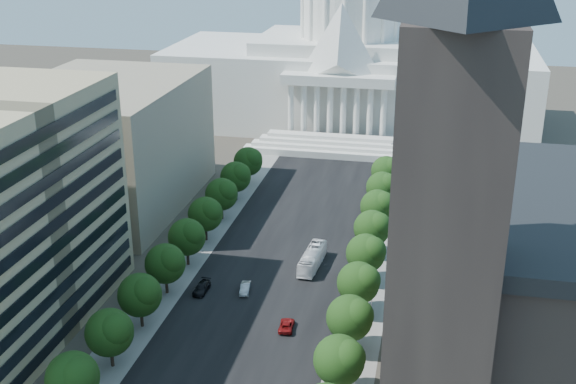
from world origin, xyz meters
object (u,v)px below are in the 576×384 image
Objects in this scene: car_silver at (245,288)px; car_dark_b at (202,288)px; city_bus at (312,259)px; car_red at (287,325)px.

car_dark_b is at bearing -176.51° from car_silver.
car_silver is 0.38× the size of city_bus.
car_silver is 0.87× the size of car_dark_b.
car_silver reaches higher than car_red.
city_bus is at bearing 38.77° from car_dark_b.
car_red is at bearing -26.31° from car_dark_b.
city_bus reaches higher than car_dark_b.
car_red is at bearing -86.26° from city_bus.
car_dark_b is 23.67m from city_bus.
city_bus is (18.65, 14.55, 0.99)m from car_dark_b.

